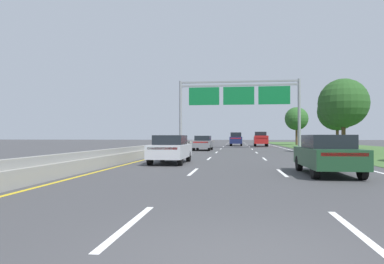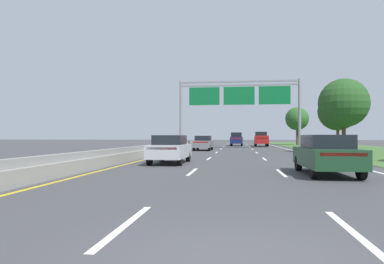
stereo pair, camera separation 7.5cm
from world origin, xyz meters
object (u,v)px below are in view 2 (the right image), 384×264
object	(u,v)px
overhead_sign_gantry	(239,99)
pickup_truck_red	(261,139)
roadside_tree_mid	(344,103)
roadside_tree_distant	(297,119)
car_darkgreen_right_lane_sedan	(326,154)
car_silver_left_lane_sedan	(170,149)
roadside_tree_far	(338,111)
car_grey_left_lane_sedan	(203,143)
car_navy_centre_lane_suv	(237,139)

from	to	relation	value
overhead_sign_gantry	pickup_truck_red	xyz separation A→B (m)	(3.38, 9.99, -5.07)
roadside_tree_mid	roadside_tree_distant	world-z (taller)	roadside_tree_mid
car_darkgreen_right_lane_sedan	roadside_tree_distant	world-z (taller)	roadside_tree_distant
car_darkgreen_right_lane_sedan	car_silver_left_lane_sedan	world-z (taller)	same
car_silver_left_lane_sedan	roadside_tree_distant	distance (m)	45.95
roadside_tree_far	roadside_tree_distant	size ratio (longest dim) A/B	1.09
car_grey_left_lane_sedan	roadside_tree_mid	world-z (taller)	roadside_tree_mid
overhead_sign_gantry	car_navy_centre_lane_suv	size ratio (longest dim) A/B	3.17
car_darkgreen_right_lane_sedan	roadside_tree_distant	bearing A→B (deg)	-8.74
overhead_sign_gantry	roadside_tree_distant	world-z (taller)	overhead_sign_gantry
pickup_truck_red	car_navy_centre_lane_suv	distance (m)	4.09
car_grey_left_lane_sedan	car_silver_left_lane_sedan	xyz separation A→B (m)	(-0.11, -18.21, 0.00)
overhead_sign_gantry	roadside_tree_far	bearing A→B (deg)	12.73
car_darkgreen_right_lane_sedan	car_navy_centre_lane_suv	distance (m)	41.51
car_grey_left_lane_sedan	car_silver_left_lane_sedan	bearing A→B (deg)	-179.20
car_grey_left_lane_sedan	car_navy_centre_lane_suv	xyz separation A→B (m)	(3.54, 18.21, 0.28)
car_silver_left_lane_sedan	roadside_tree_far	world-z (taller)	roadside_tree_far
car_darkgreen_right_lane_sedan	car_grey_left_lane_sedan	xyz separation A→B (m)	(-7.08, 23.14, 0.00)
car_darkgreen_right_lane_sedan	car_navy_centre_lane_suv	xyz separation A→B (m)	(-3.54, 41.35, 0.28)
pickup_truck_red	car_silver_left_lane_sedan	size ratio (longest dim) A/B	1.24
overhead_sign_gantry	car_darkgreen_right_lane_sedan	world-z (taller)	overhead_sign_gantry
pickup_truck_red	car_navy_centre_lane_suv	world-z (taller)	pickup_truck_red
overhead_sign_gantry	roadside_tree_far	xyz separation A→B (m)	(12.56, 2.84, -1.43)
car_navy_centre_lane_suv	roadside_tree_mid	size ratio (longest dim) A/B	0.70
overhead_sign_gantry	roadside_tree_distant	bearing A→B (deg)	61.71
car_silver_left_lane_sedan	roadside_tree_mid	world-z (taller)	roadside_tree_mid
pickup_truck_red	roadside_tree_far	world-z (taller)	roadside_tree_far
pickup_truck_red	roadside_tree_mid	world-z (taller)	roadside_tree_mid
roadside_tree_distant	roadside_tree_mid	bearing A→B (deg)	-91.45
car_silver_left_lane_sedan	car_grey_left_lane_sedan	bearing A→B (deg)	-0.08
car_navy_centre_lane_suv	roadside_tree_distant	distance (m)	13.14
pickup_truck_red	car_darkgreen_right_lane_sedan	size ratio (longest dim) A/B	1.23
car_silver_left_lane_sedan	pickup_truck_red	bearing A→B (deg)	-11.70
car_grey_left_lane_sedan	roadside_tree_distant	bearing A→B (deg)	-27.79
car_darkgreen_right_lane_sedan	roadside_tree_far	xyz separation A→B (m)	(9.34, 32.45, 3.89)
car_grey_left_lane_sedan	car_navy_centre_lane_suv	size ratio (longest dim) A/B	0.93
pickup_truck_red	car_darkgreen_right_lane_sedan	world-z (taller)	pickup_truck_red
overhead_sign_gantry	car_navy_centre_lane_suv	bearing A→B (deg)	91.55
car_navy_centre_lane_suv	roadside_tree_distant	xyz separation A→B (m)	(10.48, 7.13, 3.47)
overhead_sign_gantry	car_grey_left_lane_sedan	xyz separation A→B (m)	(-3.86, -6.47, -5.32)
pickup_truck_red	car_darkgreen_right_lane_sedan	distance (m)	39.60
roadside_tree_far	roadside_tree_distant	xyz separation A→B (m)	(-2.40, 16.04, -0.14)
car_silver_left_lane_sedan	roadside_tree_distant	xyz separation A→B (m)	(14.13, 43.56, 3.75)
roadside_tree_distant	pickup_truck_red	bearing A→B (deg)	-127.33
car_navy_centre_lane_suv	roadside_tree_distant	world-z (taller)	roadside_tree_distant
car_silver_left_lane_sedan	roadside_tree_mid	distance (m)	19.82
pickup_truck_red	car_grey_left_lane_sedan	bearing A→B (deg)	157.95
pickup_truck_red	car_grey_left_lane_sedan	world-z (taller)	pickup_truck_red
overhead_sign_gantry	pickup_truck_red	bearing A→B (deg)	71.31
car_grey_left_lane_sedan	car_silver_left_lane_sedan	size ratio (longest dim) A/B	1.01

